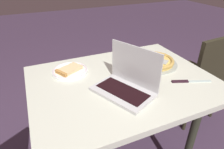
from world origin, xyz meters
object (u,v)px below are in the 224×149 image
Objects in this scene: pizza_plate at (70,71)px; pizza_tray at (154,61)px; chair_far at (199,73)px; dining_table at (122,90)px; laptop at (127,82)px; table_knife at (187,81)px.

pizza_tray is (-0.59, 0.11, 0.01)m from pizza_plate.
chair_far reaches higher than pizza_plate.
dining_table is 0.94m from chair_far.
table_knife is (-0.38, 0.07, -0.05)m from laptop.
laptop reaches higher than pizza_plate.
dining_table is 4.82× the size of table_knife.
dining_table is at bearing -27.58° from table_knife.
dining_table is 0.41m from table_knife.
dining_table is at bearing 19.88° from pizza_tray.
pizza_plate is 0.60m from pizza_tray.
pizza_plate is (0.28, -0.22, 0.09)m from dining_table.
chair_far is (-0.55, -0.38, -0.26)m from table_knife.
chair_far is (-0.93, -0.31, -0.32)m from laptop.
table_knife is (-0.05, 0.29, -0.02)m from pizza_tray.
pizza_tray reaches higher than table_knife.
chair_far is at bearing -171.67° from pizza_tray.
chair_far is at bearing 178.74° from pizza_plate.
chair_far is (-0.90, -0.20, -0.18)m from dining_table.
pizza_tray is (-0.34, -0.23, -0.04)m from laptop.
pizza_tray reaches higher than dining_table.
laptop reaches higher than pizza_tray.
dining_table is 3.39× the size of pizza_tray.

